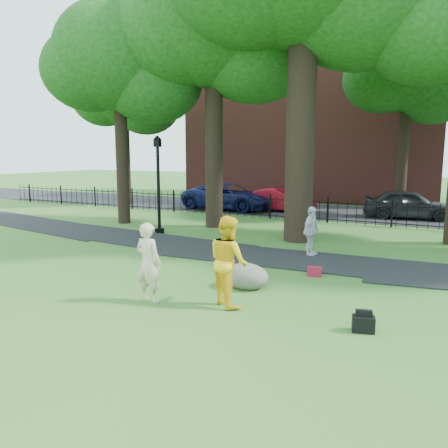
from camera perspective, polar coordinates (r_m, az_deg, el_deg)
The scene contains 16 objects.
ground at distance 11.18m, azimuth -0.98°, elevation -8.58°, with size 120.00×120.00×0.00m, color #296021.
footpath at distance 14.33m, azimuth 9.82°, elevation -4.71°, with size 36.00×2.60×0.03m, color black.
street at distance 26.15m, azimuth 15.29°, elevation 1.41°, with size 80.00×7.00×0.02m, color black.
iron_fence at distance 22.19m, azimuth 13.36°, elevation 1.70°, with size 44.00×0.04×1.20m.
brick_building at distance 34.71m, azimuth 11.70°, elevation 13.33°, with size 18.00×8.00×12.00m, color maroon.
tree_row at distance 18.98m, azimuth 13.26°, elevation 23.45°, with size 26.82×7.96×12.42m.
woman at distance 10.23m, azimuth -9.85°, elevation -4.97°, with size 0.68×0.45×1.87m, color beige.
man at distance 9.87m, azimuth 0.58°, elevation -4.81°, with size 1.00×0.78×2.05m, color yellow.
pedestrian at distance 14.88m, azimuth 11.29°, elevation -0.95°, with size 0.98×0.41×1.67m, color silver.
boulder at distance 11.30m, azimuth 2.89°, elevation -6.57°, with size 1.18×0.89×0.69m, color slate.
lamppost at distance 18.85m, azimuth -8.56°, elevation 4.95°, with size 0.41×0.41×4.17m.
backpack at distance 9.07m, azimuth 17.73°, elevation -12.32°, with size 0.42×0.26×0.31m, color black.
red_bag at distance 12.58m, azimuth 11.72°, elevation -6.11°, with size 0.39×0.24×0.27m, color maroon.
red_sedan at distance 26.03m, azimuth 7.34°, elevation 3.13°, with size 1.44×4.13×1.36m, color maroon.
navy_van at distance 26.71m, azimuth 0.56°, elevation 3.61°, with size 2.63×5.71×1.59m, color #0D1341.
grey_car at distance 24.84m, azimuth 23.00°, elevation 2.40°, with size 1.83×4.54×1.55m, color black.
Camera 1 is at (4.88, -9.46, 3.43)m, focal length 35.00 mm.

